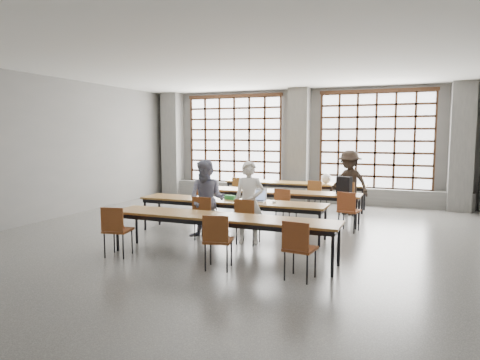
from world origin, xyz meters
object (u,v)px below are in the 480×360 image
desk_row_d (221,219)px  red_pouch (118,227)px  green_box (230,197)px  chair_back_right (348,195)px  chair_mid_centre (285,203)px  student_back (349,183)px  phone (237,201)px  desk_row_c (231,203)px  chair_near_left (116,226)px  chair_back_mid (317,193)px  student_female (207,200)px  mouse (274,202)px  backpack (344,185)px  chair_mid_right (348,207)px  laptop_back (343,182)px  plastic_bag (326,178)px  chair_front_right (247,217)px  student_male (249,202)px  desk_row_a (294,185)px  chair_front_left (204,214)px  desk_row_b (277,193)px  laptop_front (257,198)px  chair_near_mid (217,236)px  chair_back_left (240,189)px

desk_row_d → red_pouch: bearing=-162.1°
desk_row_d → green_box: green_box is taller
chair_back_right → chair_mid_centre: size_ratio=1.00×
student_back → chair_mid_centre: bearing=-96.7°
phone → student_back: bearing=61.4°
desk_row_c → chair_near_left: 2.54m
desk_row_d → chair_back_right: 4.94m
chair_back_mid → desk_row_d: bearing=-97.9°
student_female → mouse: student_female is taller
backpack → red_pouch: backpack is taller
chair_mid_right → laptop_back: bearing=100.4°
chair_back_mid → plastic_bag: bearing=79.8°
laptop_back → backpack: (0.31, -2.01, 0.14)m
chair_front_right → student_back: 4.11m
chair_mid_centre → student_male: student_male is taller
desk_row_a → chair_front_left: chair_front_left is taller
chair_back_mid → student_male: size_ratio=0.55×
student_back → desk_row_b: bearing=-114.3°
chair_mid_centre → plastic_bag: bearing=80.3°
mouse → laptop_front: bearing=162.1°
chair_back_right → laptop_back: 0.81m
green_box → phone: 0.29m
laptop_front → mouse: size_ratio=3.82×
chair_near_mid → plastic_bag: size_ratio=3.08×
desk_row_d → mouse: bearing=74.8°
desk_row_c → backpack: (2.06, 1.82, 0.27)m
chair_mid_right → chair_front_left: bearing=-145.1°
laptop_front → mouse: laptop_front is taller
desk_row_b → chair_near_left: size_ratio=4.55×
backpack → desk_row_b: bearing=-164.2°
desk_row_b → chair_back_left: size_ratio=4.55×
desk_row_b → student_back: bearing=43.4°
desk_row_a → desk_row_c: size_ratio=1.00×
backpack → chair_back_mid: bearing=139.0°
desk_row_a → backpack: bearing=-48.7°
desk_row_b → student_male: (0.14, -2.27, 0.13)m
chair_back_right → chair_near_left: size_ratio=1.00×
chair_mid_right → red_pouch: chair_mid_right is taller
desk_row_c → laptop_front: size_ratio=10.68×
chair_back_mid → chair_front_left: 4.00m
chair_mid_right → green_box: size_ratio=3.52×
laptop_front → desk_row_b: bearing=93.1°
chair_mid_right → backpack: backpack is taller
phone → backpack: backpack is taller
chair_back_right → phone: chair_back_right is taller
chair_front_right → mouse: size_ratio=8.98×
laptop_back → plastic_bag: size_ratio=1.41×
chair_front_left → backpack: 3.42m
laptop_front → student_back: bearing=65.1°
chair_mid_right → plastic_bag: bearing=110.0°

